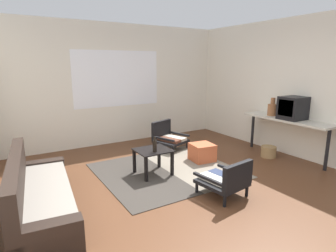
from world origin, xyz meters
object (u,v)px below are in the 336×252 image
object	(u,v)px
ottoman_orange	(202,152)
glass_bottle	(155,146)
couch	(38,195)
armchair_by_window	(168,137)
console_shelf	(287,122)
crt_television	(293,108)
wicker_basket	(269,152)
clay_vase	(272,109)
armchair_striped_foreground	(226,179)
coffee_table	(153,155)

from	to	relation	value
ottoman_orange	glass_bottle	world-z (taller)	glass_bottle
couch	armchair_by_window	distance (m)	3.15
console_shelf	crt_television	xyz separation A→B (m)	(-0.00, -0.10, 0.29)
console_shelf	wicker_basket	xyz separation A→B (m)	(-0.26, 0.17, -0.60)
clay_vase	wicker_basket	xyz separation A→B (m)	(-0.26, -0.19, -0.81)
armchair_by_window	armchair_striped_foreground	xyz separation A→B (m)	(-0.50, -2.37, -0.01)
console_shelf	wicker_basket	distance (m)	0.68
crt_television	glass_bottle	bearing A→B (deg)	167.87
wicker_basket	glass_bottle	bearing A→B (deg)	172.82
coffee_table	wicker_basket	world-z (taller)	coffee_table
couch	coffee_table	distance (m)	1.84
crt_television	coffee_table	bearing A→B (deg)	165.45
coffee_table	armchair_by_window	world-z (taller)	armchair_by_window
ottoman_orange	glass_bottle	bearing A→B (deg)	-169.73
armchair_by_window	clay_vase	size ratio (longest dim) A/B	2.11
ottoman_orange	console_shelf	size ratio (longest dim) A/B	0.23
couch	crt_television	bearing A→B (deg)	-4.56
console_shelf	clay_vase	bearing A→B (deg)	90.00
wicker_basket	armchair_by_window	bearing A→B (deg)	132.17
couch	wicker_basket	distance (m)	4.20
wicker_basket	coffee_table	bearing A→B (deg)	170.11
couch	console_shelf	bearing A→B (deg)	-3.25
coffee_table	clay_vase	size ratio (longest dim) A/B	1.55
couch	armchair_by_window	world-z (taller)	couch
couch	armchair_striped_foreground	world-z (taller)	couch
armchair_by_window	clay_vase	distance (m)	2.25
wicker_basket	console_shelf	bearing A→B (deg)	-33.17
armchair_striped_foreground	couch	bearing A→B (deg)	158.41
armchair_by_window	crt_television	size ratio (longest dim) A/B	1.67
wicker_basket	ottoman_orange	bearing A→B (deg)	158.14
armchair_by_window	armchair_striped_foreground	distance (m)	2.42
armchair_by_window	crt_television	bearing A→B (deg)	-47.68
ottoman_orange	armchair_by_window	bearing A→B (deg)	97.21
console_shelf	crt_television	size ratio (longest dim) A/B	3.89
ottoman_orange	wicker_basket	bearing A→B (deg)	-21.86
couch	armchair_striped_foreground	distance (m)	2.46
couch	armchair_by_window	size ratio (longest dim) A/B	2.82
couch	armchair_striped_foreground	size ratio (longest dim) A/B	3.24
couch	coffee_table	world-z (taller)	couch
coffee_table	crt_television	bearing A→B (deg)	-14.55
armchair_by_window	wicker_basket	distance (m)	2.10
couch	clay_vase	bearing A→B (deg)	1.37
coffee_table	armchair_striped_foreground	bearing A→B (deg)	-68.66
crt_television	clay_vase	bearing A→B (deg)	89.61
couch	clay_vase	size ratio (longest dim) A/B	5.95
wicker_basket	armchair_striped_foreground	bearing A→B (deg)	-156.73
couch	wicker_basket	xyz separation A→B (m)	(4.20, -0.09, -0.12)
armchair_by_window	glass_bottle	size ratio (longest dim) A/B	3.06
armchair_by_window	console_shelf	distance (m)	2.43
couch	ottoman_orange	bearing A→B (deg)	8.28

